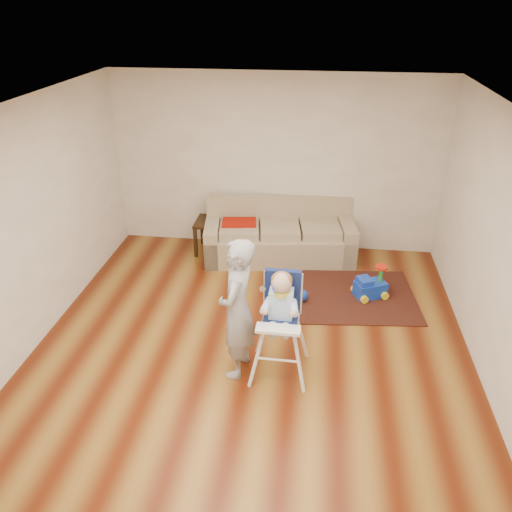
# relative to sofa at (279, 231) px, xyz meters

# --- Properties ---
(ground) EXTENTS (5.50, 5.50, 0.00)m
(ground) POSITION_rel_sofa_xyz_m (-0.12, -2.30, -0.44)
(ground) COLOR #531C09
(ground) RESTS_ON ground
(room_envelope) EXTENTS (5.04, 5.52, 2.72)m
(room_envelope) POSITION_rel_sofa_xyz_m (-0.12, -1.77, 1.44)
(room_envelope) COLOR beige
(room_envelope) RESTS_ON ground
(sofa) EXTENTS (2.36, 1.22, 0.87)m
(sofa) POSITION_rel_sofa_xyz_m (0.00, 0.00, 0.00)
(sofa) COLOR gray
(sofa) RESTS_ON ground
(side_table) EXTENTS (0.52, 0.52, 0.52)m
(side_table) POSITION_rel_sofa_xyz_m (-1.05, 0.07, -0.17)
(side_table) COLOR black
(side_table) RESTS_ON ground
(area_rug) EXTENTS (1.94, 1.53, 0.01)m
(area_rug) POSITION_rel_sofa_xyz_m (1.03, -1.03, -0.43)
(area_rug) COLOR black
(area_rug) RESTS_ON ground
(ride_on_toy) EXTENTS (0.48, 0.43, 0.44)m
(ride_on_toy) POSITION_rel_sofa_xyz_m (1.32, -1.00, -0.20)
(ride_on_toy) COLOR blue
(ride_on_toy) RESTS_ON area_rug
(toy_ball) EXTENTS (0.17, 0.17, 0.17)m
(toy_ball) POSITION_rel_sofa_xyz_m (0.41, -1.24, -0.34)
(toy_ball) COLOR blue
(toy_ball) RESTS_ON area_rug
(high_chair) EXTENTS (0.58, 0.58, 1.24)m
(high_chair) POSITION_rel_sofa_xyz_m (0.24, -2.65, 0.16)
(high_chair) COLOR white
(high_chair) RESTS_ON ground
(adult) EXTENTS (0.44, 0.61, 1.58)m
(adult) POSITION_rel_sofa_xyz_m (-0.21, -2.69, 0.35)
(adult) COLOR gray
(adult) RESTS_ON ground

